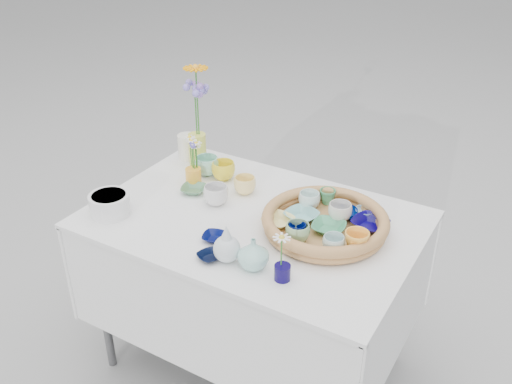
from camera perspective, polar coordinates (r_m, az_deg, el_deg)
The scene contains 34 objects.
ground at distance 2.70m, azimuth -0.22°, elevation -16.49°, with size 80.00×80.00×0.00m, color #A0A0A0.
display_table at distance 2.70m, azimuth -0.22°, elevation -16.49°, with size 1.26×0.86×0.77m, color white, non-canonical shape.
wicker_tray at distance 2.13m, azimuth 6.91°, elevation -3.09°, with size 0.47×0.47×0.08m, color #9F6B41, non-canonical shape.
tray_ceramic_0 at distance 2.21m, azimuth 8.85°, elevation -2.09°, with size 0.10×0.10×0.03m, color navy.
tray_ceramic_1 at distance 2.16m, azimuth 11.35°, elevation -3.15°, with size 0.13×0.13×0.03m, color #080152.
tray_ceramic_2 at distance 2.01m, azimuth 10.02°, elevation -4.94°, with size 0.09×0.09×0.08m, color #FFAE3E.
tray_ceramic_3 at distance 2.12m, azimuth 7.28°, elevation -3.55°, with size 0.12×0.12×0.03m, color #3C8D61.
tray_ceramic_4 at distance 2.04m, azimuth 4.19°, elevation -4.04°, with size 0.09×0.09×0.07m, color #89BB86.
tray_ceramic_5 at distance 2.18m, azimuth 4.58°, elevation -2.39°, with size 0.12×0.12×0.03m, color #74B7B5.
tray_ceramic_6 at distance 2.24m, azimuth 5.35°, elevation -0.83°, with size 0.09×0.09×0.07m, color silver.
tray_ceramic_7 at distance 2.18m, azimuth 8.39°, elevation -2.00°, with size 0.09×0.09×0.07m, color silver.
tray_ceramic_8 at distance 2.24m, azimuth 10.89°, elevation -1.95°, with size 0.08×0.08×0.02m, color #A1D3FC.
tray_ceramic_9 at distance 2.06m, azimuth 4.13°, elevation -3.91°, with size 0.06×0.06×0.06m, color #020C55.
tray_ceramic_10 at distance 2.14m, azimuth 2.21°, elevation -2.92°, with size 0.12×0.12×0.03m, color #F5E88A.
tray_ceramic_11 at distance 2.00m, azimuth 7.77°, elevation -5.18°, with size 0.08×0.08×0.06m, color #ADCECC.
tray_ceramic_12 at distance 2.29m, azimuth 7.16°, elevation -0.45°, with size 0.06×0.06×0.06m, color #41945E.
loose_ceramic_0 at distance 2.49m, azimuth -3.28°, elevation 2.16°, with size 0.10×0.10×0.08m, color yellow.
loose_ceramic_1 at distance 2.38m, azimuth -1.12°, elevation 0.70°, with size 0.09×0.09×0.07m, color #FFE082.
loose_ceramic_2 at distance 2.41m, azimuth -6.26°, elevation 0.25°, with size 0.10×0.10×0.03m, color #4B7C57.
loose_ceramic_3 at distance 2.30m, azimuth -4.03°, elevation -0.31°, with size 0.10×0.10×0.08m, color silver.
loose_ceramic_4 at distance 2.09m, azimuth -4.17°, elevation -4.53°, with size 0.09×0.09×0.02m, color #01083E.
loose_ceramic_5 at distance 2.53m, azimuth -4.92°, elevation 2.64°, with size 0.11×0.11×0.08m, color #91D6C0.
loose_ceramic_6 at distance 2.00m, azimuth -4.63°, elevation -6.44°, with size 0.08×0.08×0.02m, color black.
fluted_bowl at distance 2.30m, azimuth -14.41°, elevation -1.19°, with size 0.16×0.16×0.08m, color silver, non-canonical shape.
bud_vase_paleblue at distance 1.95m, azimuth -2.95°, elevation -5.09°, with size 0.10×0.10×0.15m, color silver, non-canonical shape.
bud_vase_seafoam at distance 1.93m, azimuth -0.27°, elevation -6.16°, with size 0.11×0.11×0.11m, color #93CBC1.
bud_vase_cobalt at distance 1.89m, azimuth 2.66°, elevation -8.03°, with size 0.06×0.06×0.06m, color #0C053D.
single_daisy at distance 1.85m, azimuth 2.56°, elevation -5.95°, with size 0.07×0.07×0.13m, color white, non-canonical shape.
tall_vase_yellow at distance 2.61m, azimuth -5.87°, elevation 4.26°, with size 0.08×0.08×0.15m, color #D8DC4B.
gerbera at distance 2.53m, azimuth -5.88°, elevation 8.94°, with size 0.12×0.12×0.32m, color #FF9A02, non-canonical shape.
hydrangea at distance 2.55m, azimuth -6.03°, elevation 7.89°, with size 0.08×0.08×0.28m, color #906ACE, non-canonical shape.
white_pitcher at distance 2.68m, azimuth -6.88°, elevation 4.51°, with size 0.12×0.09×0.12m, color silver, non-canonical shape.
daisy_cup at distance 2.46m, azimuth -6.27°, elevation 1.57°, with size 0.07×0.07×0.07m, color #FFAB2D.
daisy_posy at distance 2.42m, azimuth -6.51°, elevation 3.92°, with size 0.08×0.08×0.15m, color white, non-canonical shape.
Camera 1 is at (0.97, -1.62, 1.94)m, focal length 40.00 mm.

